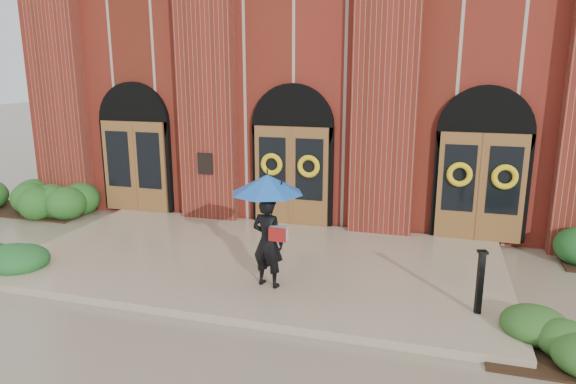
% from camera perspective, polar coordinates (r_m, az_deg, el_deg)
% --- Properties ---
extents(ground, '(90.00, 90.00, 0.00)m').
position_cam_1_polar(ground, '(10.87, -3.64, -8.31)').
color(ground, gray).
rests_on(ground, ground).
extents(landing, '(10.00, 5.30, 0.15)m').
position_cam_1_polar(landing, '(10.98, -3.38, -7.67)').
color(landing, tan).
rests_on(landing, ground).
extents(church_building, '(16.20, 12.53, 7.00)m').
position_cam_1_polar(church_building, '(18.59, 5.66, 11.84)').
color(church_building, maroon).
rests_on(church_building, ground).
extents(man_with_umbrella, '(1.56, 1.56, 2.09)m').
position_cam_1_polar(man_with_umbrella, '(9.15, -2.27, -1.90)').
color(man_with_umbrella, black).
rests_on(man_with_umbrella, landing).
extents(metal_post, '(0.18, 0.18, 1.08)m').
position_cam_1_polar(metal_post, '(8.95, 20.57, -9.22)').
color(metal_post, black).
rests_on(metal_post, landing).
extents(hedge_wall_left, '(3.29, 1.32, 0.84)m').
position_cam_1_polar(hedge_wall_left, '(16.61, -26.86, -0.52)').
color(hedge_wall_left, '#21541C').
rests_on(hedge_wall_left, ground).
extents(hedge_front_right, '(1.38, 1.19, 0.49)m').
position_cam_1_polar(hedge_front_right, '(8.53, 26.17, -14.41)').
color(hedge_front_right, '#28511D').
rests_on(hedge_front_right, ground).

